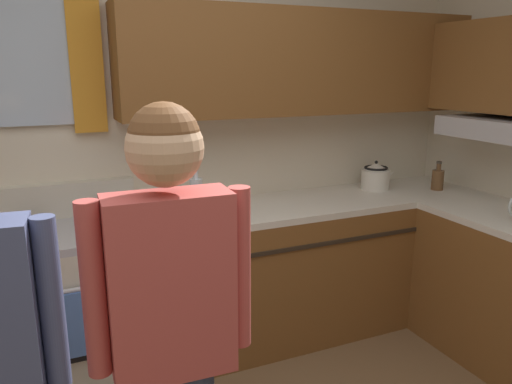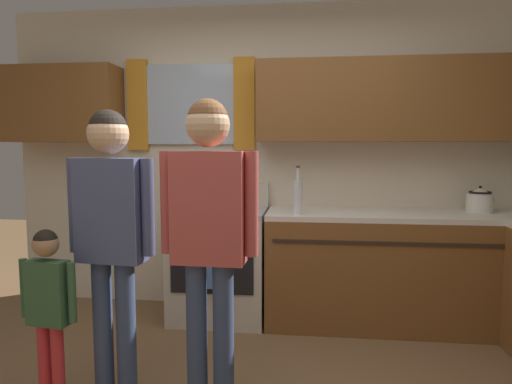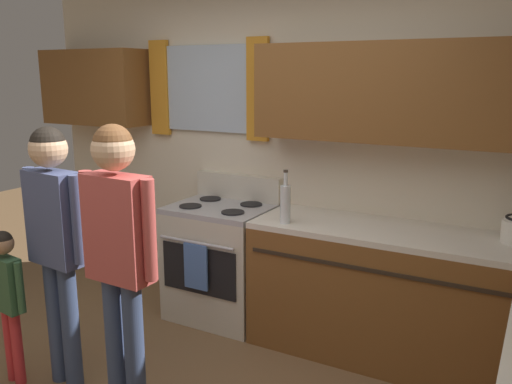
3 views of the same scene
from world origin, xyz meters
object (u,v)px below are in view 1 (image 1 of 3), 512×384
stove_oven (79,303)px  bottle_tall_clear (197,200)px  stovetop_kettle (376,176)px  bottle_squat_brown (438,179)px  adult_in_plaid (172,304)px

stove_oven → bottle_tall_clear: bearing=-17.1°
stovetop_kettle → bottle_squat_brown: bearing=-26.0°
bottle_tall_clear → stove_oven: bearing=162.9°
bottle_squat_brown → bottle_tall_clear: 1.81m
stove_oven → stovetop_kettle: size_ratio=4.02×
bottle_squat_brown → stove_oven: bearing=177.7°
stove_oven → adult_in_plaid: adult_in_plaid is taller
stove_oven → bottle_tall_clear: bottle_tall_clear is taller
bottle_squat_brown → stovetop_kettle: (-0.39, 0.19, 0.02)m
stove_oven → adult_in_plaid: size_ratio=0.67×
stove_oven → stovetop_kettle: bearing=2.6°
stovetop_kettle → adult_in_plaid: (-1.84, -1.43, 0.04)m
stove_oven → stovetop_kettle: 2.12m
bottle_squat_brown → stovetop_kettle: bearing=154.0°
bottle_tall_clear → adult_in_plaid: size_ratio=0.22×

